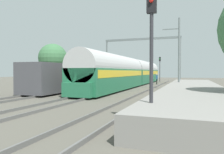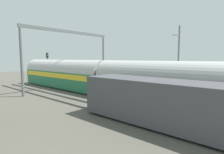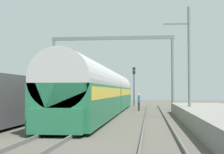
% 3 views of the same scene
% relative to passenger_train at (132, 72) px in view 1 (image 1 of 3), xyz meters
% --- Properties ---
extents(ground, '(120.00, 120.00, 0.00)m').
position_rel_passenger_train_xyz_m(ground, '(0.00, -13.14, -1.97)').
color(ground, '#555148').
extents(track_far_west, '(1.52, 60.00, 0.16)m').
position_rel_passenger_train_xyz_m(track_far_west, '(-4.38, -13.14, -1.89)').
color(track_far_west, '#5E5D5B').
rests_on(track_far_west, ground).
extents(track_west, '(1.52, 60.00, 0.16)m').
position_rel_passenger_train_xyz_m(track_west, '(0.00, -13.14, -1.89)').
color(track_west, '#5E5D5B').
rests_on(track_west, ground).
extents(track_east, '(1.52, 60.00, 0.16)m').
position_rel_passenger_train_xyz_m(track_east, '(4.38, -13.14, -1.89)').
color(track_east, '#5E5D5B').
rests_on(track_east, ground).
extents(platform, '(4.40, 28.00, 0.90)m').
position_rel_passenger_train_xyz_m(platform, '(8.20, -11.14, -1.52)').
color(platform, gray).
rests_on(platform, ground).
extents(passenger_train, '(2.93, 32.85, 3.82)m').
position_rel_passenger_train_xyz_m(passenger_train, '(0.00, 0.00, 0.00)').
color(passenger_train, '#236B47').
rests_on(passenger_train, ground).
extents(freight_car, '(2.80, 13.00, 2.70)m').
position_rel_passenger_train_xyz_m(freight_car, '(-4.38, -10.17, -0.50)').
color(freight_car, '#47474C').
rests_on(freight_car, ground).
extents(person_crossing, '(0.26, 0.41, 1.73)m').
position_rel_passenger_train_xyz_m(person_crossing, '(2.90, 4.51, -0.94)').
color(person_crossing, '#272727').
rests_on(person_crossing, ground).
extents(railway_signal_near, '(0.36, 0.30, 5.17)m').
position_rel_passenger_train_xyz_m(railway_signal_near, '(6.59, -22.56, 1.33)').
color(railway_signal_near, '#2D2D33').
rests_on(railway_signal_near, ground).
extents(railway_signal_far, '(0.36, 0.30, 5.15)m').
position_rel_passenger_train_xyz_m(railway_signal_far, '(1.92, 15.66, 1.32)').
color(railway_signal_far, '#2D2D33').
rests_on(railway_signal_far, ground).
extents(catenary_gantry, '(13.17, 0.28, 7.86)m').
position_rel_passenger_train_xyz_m(catenary_gantry, '(0.00, 6.29, 3.71)').
color(catenary_gantry, slate).
rests_on(catenary_gantry, ground).
extents(catenary_pole_east_mid, '(1.90, 0.20, 8.00)m').
position_rel_passenger_train_xyz_m(catenary_pole_east_mid, '(6.74, -5.72, 2.18)').
color(catenary_pole_east_mid, slate).
rests_on(catenary_pole_east_mid, ground).
extents(tree_west_background, '(4.72, 4.72, 6.71)m').
position_rel_passenger_train_xyz_m(tree_west_background, '(-13.58, -0.05, 2.37)').
color(tree_west_background, '#4C3826').
rests_on(tree_west_background, ground).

